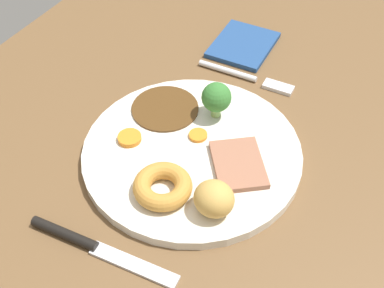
# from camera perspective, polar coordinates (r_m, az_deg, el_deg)

# --- Properties ---
(dining_table) EXTENTS (1.20, 0.84, 0.04)m
(dining_table) POSITION_cam_1_polar(r_m,az_deg,el_deg) (0.69, 2.92, -1.43)
(dining_table) COLOR brown
(dining_table) RESTS_ON ground
(dinner_plate) EXTENTS (0.28, 0.28, 0.01)m
(dinner_plate) POSITION_cam_1_polar(r_m,az_deg,el_deg) (0.66, 0.00, -1.01)
(dinner_plate) COLOR silver
(dinner_plate) RESTS_ON dining_table
(gravy_pool) EXTENTS (0.09, 0.09, 0.00)m
(gravy_pool) POSITION_cam_1_polar(r_m,az_deg,el_deg) (0.71, -3.03, 4.00)
(gravy_pool) COLOR #563819
(gravy_pool) RESTS_ON dinner_plate
(meat_slice_main) EXTENTS (0.10, 0.10, 0.01)m
(meat_slice_main) POSITION_cam_1_polar(r_m,az_deg,el_deg) (0.64, 5.20, -2.28)
(meat_slice_main) COLOR #9E664C
(meat_slice_main) RESTS_ON dinner_plate
(yorkshire_pudding) EXTENTS (0.07, 0.07, 0.02)m
(yorkshire_pudding) POSITION_cam_1_polar(r_m,az_deg,el_deg) (0.60, -3.30, -4.75)
(yorkshire_pudding) COLOR #C68938
(yorkshire_pudding) RESTS_ON dinner_plate
(roast_potato_left) EXTENTS (0.06, 0.06, 0.04)m
(roast_potato_left) POSITION_cam_1_polar(r_m,az_deg,el_deg) (0.58, 2.48, -6.13)
(roast_potato_left) COLOR tan
(roast_potato_left) RESTS_ON dinner_plate
(carrot_coin_front) EXTENTS (0.03, 0.03, 0.01)m
(carrot_coin_front) POSITION_cam_1_polar(r_m,az_deg,el_deg) (0.67, -7.00, 0.67)
(carrot_coin_front) COLOR orange
(carrot_coin_front) RESTS_ON dinner_plate
(carrot_coin_back) EXTENTS (0.02, 0.02, 0.00)m
(carrot_coin_back) POSITION_cam_1_polar(r_m,az_deg,el_deg) (0.67, 0.68, 0.98)
(carrot_coin_back) COLOR orange
(carrot_coin_back) RESTS_ON dinner_plate
(broccoli_floret) EXTENTS (0.04, 0.04, 0.05)m
(broccoli_floret) POSITION_cam_1_polar(r_m,az_deg,el_deg) (0.68, 2.75, 5.18)
(broccoli_floret) COLOR #8CB766
(broccoli_floret) RESTS_ON dinner_plate
(fork) EXTENTS (0.02, 0.15, 0.01)m
(fork) POSITION_cam_1_polar(r_m,az_deg,el_deg) (0.79, 6.30, 7.41)
(fork) COLOR silver
(fork) RESTS_ON dining_table
(knife) EXTENTS (0.03, 0.19, 0.01)m
(knife) POSITION_cam_1_polar(r_m,az_deg,el_deg) (0.59, -11.40, -10.98)
(knife) COLOR black
(knife) RESTS_ON dining_table
(folded_napkin) EXTENTS (0.11, 0.09, 0.01)m
(folded_napkin) POSITION_cam_1_polar(r_m,az_deg,el_deg) (0.85, 5.74, 10.97)
(folded_napkin) COLOR navy
(folded_napkin) RESTS_ON dining_table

